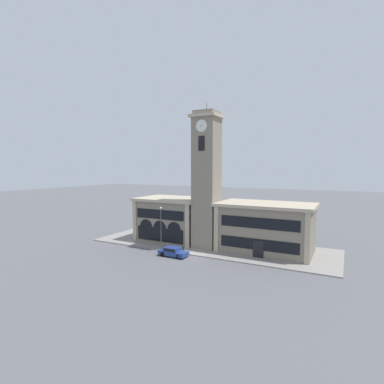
# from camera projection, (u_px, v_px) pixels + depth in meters

# --- Properties ---
(ground_plane) EXTENTS (300.00, 300.00, 0.00)m
(ground_plane) POSITION_uv_depth(u_px,v_px,m) (192.00, 256.00, 43.81)
(ground_plane) COLOR #56565B
(sidewalk_kerb) EXTENTS (39.56, 13.03, 0.15)m
(sidewalk_kerb) POSITION_uv_depth(u_px,v_px,m) (210.00, 245.00, 49.55)
(sidewalk_kerb) COLOR gray
(sidewalk_kerb) RESTS_ON ground_plane
(clock_tower) EXTENTS (4.36, 4.36, 22.82)m
(clock_tower) POSITION_uv_depth(u_px,v_px,m) (207.00, 180.00, 47.28)
(clock_tower) COLOR gray
(clock_tower) RESTS_ON ground_plane
(town_hall_left_wing) EXTENTS (11.87, 8.64, 7.55)m
(town_hall_left_wing) POSITION_uv_depth(u_px,v_px,m) (172.00, 219.00, 53.28)
(town_hall_left_wing) COLOR gray
(town_hall_left_wing) RESTS_ON ground_plane
(town_hall_right_wing) EXTENTS (14.35, 8.64, 7.50)m
(town_hall_right_wing) POSITION_uv_depth(u_px,v_px,m) (265.00, 227.00, 45.56)
(town_hall_right_wing) COLOR gray
(town_hall_right_wing) RESTS_ON ground_plane
(parked_car_near) EXTENTS (4.25, 1.90, 1.33)m
(parked_car_near) POSITION_uv_depth(u_px,v_px,m) (173.00, 251.00, 43.43)
(parked_car_near) COLOR navy
(parked_car_near) RESTS_ON ground_plane
(street_lamp) EXTENTS (0.36, 0.36, 6.68)m
(street_lamp) POSITION_uv_depth(u_px,v_px,m) (161.00, 222.00, 46.35)
(street_lamp) COLOR #4C4C51
(street_lamp) RESTS_ON sidewalk_kerb
(bollard) EXTENTS (0.18, 0.18, 1.06)m
(bollard) POSITION_uv_depth(u_px,v_px,m) (183.00, 249.00, 44.68)
(bollard) COLOR black
(bollard) RESTS_ON sidewalk_kerb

